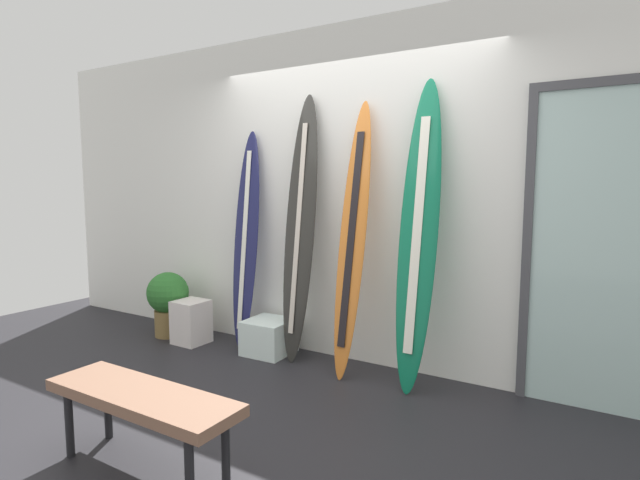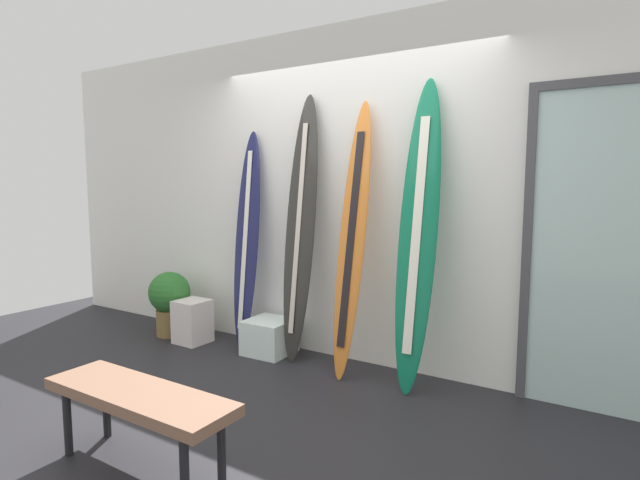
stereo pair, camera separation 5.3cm
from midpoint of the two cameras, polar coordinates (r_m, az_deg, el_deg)
The scene contains 11 objects.
ground at distance 3.55m, azimuth -6.68°, elevation -18.98°, with size 8.00×8.00×0.04m, color #232226.
wall_back at distance 4.29m, azimuth 4.06°, elevation 5.09°, with size 7.20×0.20×2.80m, color white.
surfboard_navy at distance 4.63m, azimuth -7.97°, elevation -0.18°, with size 0.27×0.30×1.98m.
surfboard_charcoal at distance 4.22m, azimuth -1.88°, elevation 1.33°, with size 0.29×0.37×2.25m.
surfboard_sunset at distance 3.90m, azimuth 4.07°, elevation 0.18°, with size 0.23×0.46×2.15m.
surfboard_emerald at distance 3.68m, azimuth 11.46°, elevation 0.63°, with size 0.30×0.48×2.27m.
display_block_left at distance 4.95m, azimuth -13.97°, elevation -8.94°, with size 0.29×0.29×0.41m.
display_block_center at distance 4.55m, azimuth -5.44°, elevation -10.84°, with size 0.40×0.40×0.30m.
glass_door at distance 3.68m, azimuth 30.93°, elevation -0.52°, with size 1.11×0.06×2.16m.
potted_plant at distance 5.20m, azimuth -16.41°, elevation -6.44°, with size 0.41×0.41×0.63m.
bench at distance 2.89m, azimuth -19.35°, elevation -16.77°, with size 1.15×0.34×0.43m.
Camera 2 is at (2.05, -2.47, 1.50)m, focal length 28.21 mm.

